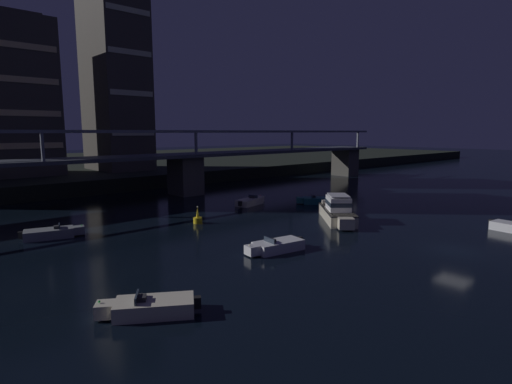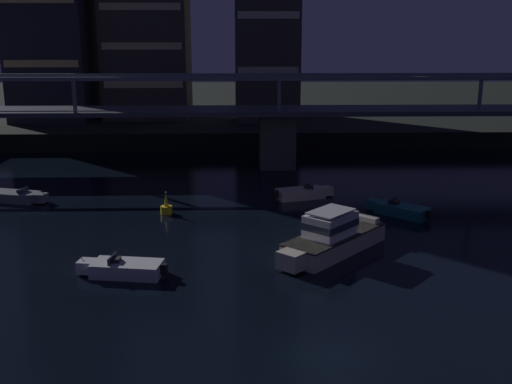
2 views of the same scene
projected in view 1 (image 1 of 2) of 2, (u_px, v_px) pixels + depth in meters
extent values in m
plane|color=black|center=(455.00, 250.00, 31.70)|extent=(400.00, 400.00, 0.00)
cube|color=black|center=(74.00, 166.00, 94.94)|extent=(240.00, 80.00, 2.20)
cube|color=#4C4944|center=(186.00, 176.00, 59.53)|extent=(3.60, 4.40, 5.55)
cube|color=#4C4944|center=(345.00, 162.00, 85.69)|extent=(3.60, 4.40, 5.55)
cube|color=#3D424C|center=(185.00, 155.00, 59.09)|extent=(84.75, 6.40, 0.45)
cube|color=slate|center=(196.00, 131.00, 56.46)|extent=(84.75, 0.36, 0.36)
cube|color=slate|center=(174.00, 131.00, 60.71)|extent=(84.75, 0.36, 0.36)
cube|color=slate|center=(42.00, 147.00, 43.61)|extent=(0.30, 0.30, 3.20)
cube|color=slate|center=(196.00, 143.00, 56.69)|extent=(0.30, 0.30, 3.20)
cube|color=slate|center=(292.00, 141.00, 69.77)|extent=(0.30, 0.30, 3.20)
cube|color=slate|center=(358.00, 139.00, 82.86)|extent=(0.30, 0.30, 3.20)
cube|color=#423D38|center=(15.00, 98.00, 64.03)|extent=(11.13, 10.31, 24.32)
cube|color=beige|center=(27.00, 146.00, 61.29)|extent=(10.24, 0.10, 0.90)
cube|color=beige|center=(25.00, 113.00, 60.57)|extent=(10.24, 0.10, 0.90)
cube|color=beige|center=(22.00, 80.00, 59.85)|extent=(10.24, 0.10, 0.90)
cube|color=beige|center=(19.00, 45.00, 59.14)|extent=(10.24, 0.10, 0.90)
cube|color=#423D38|center=(8.00, 15.00, 62.19)|extent=(7.79, 7.21, 0.60)
cube|color=#423D38|center=(115.00, 76.00, 73.47)|extent=(8.36, 13.00, 33.72)
cube|color=beige|center=(134.00, 133.00, 70.17)|extent=(7.69, 0.10, 0.90)
cube|color=beige|center=(132.00, 93.00, 69.17)|extent=(7.69, 0.10, 0.90)
cube|color=beige|center=(130.00, 52.00, 68.17)|extent=(7.69, 0.10, 0.90)
cube|color=beige|center=(128.00, 10.00, 67.18)|extent=(7.69, 0.10, 0.90)
cube|color=beige|center=(337.00, 215.00, 42.44)|extent=(7.33, 7.65, 1.20)
cube|color=beige|center=(346.00, 224.00, 37.93)|extent=(1.80, 1.78, 1.04)
cube|color=black|center=(337.00, 209.00, 42.36)|extent=(7.44, 7.76, 0.10)
cube|color=white|center=(338.00, 203.00, 41.65)|extent=(3.71, 3.78, 1.40)
cube|color=#283342|center=(338.00, 203.00, 41.65)|extent=(3.77, 3.83, 0.44)
cube|color=silver|center=(339.00, 195.00, 41.53)|extent=(3.34, 3.40, 0.08)
cube|color=#B7B2A8|center=(331.00, 202.00, 45.69)|extent=(1.94, 1.85, 0.36)
cube|color=gray|center=(49.00, 234.00, 35.32)|extent=(4.25, 2.77, 0.80)
cube|color=gray|center=(79.00, 230.00, 36.39)|extent=(1.13, 1.19, 0.70)
cube|color=#283342|center=(59.00, 226.00, 35.62)|extent=(0.45, 1.33, 0.36)
cube|color=#262628|center=(56.00, 227.00, 35.51)|extent=(0.53, 0.65, 0.24)
cube|color=black|center=(20.00, 235.00, 34.34)|extent=(0.44, 0.44, 0.60)
sphere|color=#33D84C|center=(82.00, 225.00, 36.44)|extent=(0.12, 0.12, 0.12)
cube|color=beige|center=(250.00, 202.00, 51.24)|extent=(4.26, 2.81, 0.80)
cube|color=beige|center=(259.00, 199.00, 53.26)|extent=(1.14, 1.20, 0.70)
cube|color=#283342|center=(253.00, 196.00, 51.87)|extent=(0.47, 1.32, 0.36)
cube|color=#262628|center=(252.00, 197.00, 51.67)|extent=(0.54, 0.65, 0.24)
cube|color=black|center=(240.00, 204.00, 49.41)|extent=(0.45, 0.45, 0.60)
sphere|color=red|center=(260.00, 195.00, 53.40)|extent=(0.12, 0.12, 0.12)
cube|color=silver|center=(278.00, 246.00, 31.54)|extent=(4.14, 2.38, 0.80)
cube|color=silver|center=(252.00, 250.00, 30.23)|extent=(1.04, 1.12, 0.70)
cube|color=#283342|center=(269.00, 240.00, 31.00)|extent=(0.31, 1.35, 0.36)
cube|color=#262628|center=(272.00, 240.00, 31.14)|extent=(0.48, 0.61, 0.24)
cube|color=black|center=(300.00, 241.00, 32.70)|extent=(0.41, 0.41, 0.60)
sphere|color=beige|center=(250.00, 245.00, 30.03)|extent=(0.12, 0.12, 0.12)
cube|color=#196066|center=(319.00, 201.00, 52.20)|extent=(4.08, 3.99, 0.80)
cube|color=#196066|center=(300.00, 200.00, 52.25)|extent=(1.33, 1.34, 0.70)
cube|color=#283342|center=(312.00, 196.00, 52.13)|extent=(1.00, 1.05, 0.36)
cube|color=#262628|center=(314.00, 197.00, 52.14)|extent=(0.68, 0.68, 0.24)
cube|color=black|center=(335.00, 200.00, 52.14)|extent=(0.51, 0.51, 0.60)
sphere|color=#33D84C|center=(298.00, 197.00, 52.19)|extent=(0.12, 0.12, 0.12)
cube|color=beige|center=(155.00, 307.00, 20.54)|extent=(4.26, 3.63, 0.80)
cube|color=beige|center=(105.00, 310.00, 20.14)|extent=(1.29, 1.32, 0.70)
cube|color=#283342|center=(137.00, 297.00, 20.32)|extent=(0.81, 1.19, 0.36)
cube|color=#262628|center=(142.00, 298.00, 20.37)|extent=(0.64, 0.69, 0.24)
cube|color=black|center=(198.00, 302.00, 20.88)|extent=(0.50, 0.50, 0.60)
sphere|color=#33D84C|center=(99.00, 302.00, 20.04)|extent=(0.12, 0.12, 0.12)
cube|color=black|center=(491.00, 223.00, 39.15)|extent=(0.40, 0.40, 0.60)
cylinder|color=yellow|center=(198.00, 220.00, 41.05)|extent=(0.90, 0.90, 0.60)
cone|color=yellow|center=(198.00, 213.00, 40.93)|extent=(0.36, 0.36, 1.00)
sphere|color=#F2EAB2|center=(198.00, 207.00, 40.84)|extent=(0.16, 0.16, 0.16)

